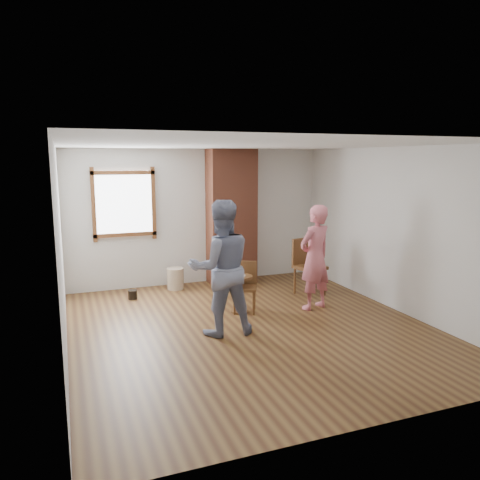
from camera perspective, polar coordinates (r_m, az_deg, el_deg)
name	(u,v)px	position (r m, az deg, el deg)	size (l,w,h in m)	color
ground	(251,327)	(6.89, 1.34, -10.62)	(5.50, 5.50, 0.00)	brown
room_shell	(233,200)	(7.02, -0.89, 4.95)	(5.04, 5.52, 2.62)	silver
brick_chimney	(231,217)	(9.07, -1.06, 2.83)	(0.90, 0.50, 2.60)	brown
stoneware_crock	(175,279)	(8.87, -7.87, -4.68)	(0.31, 0.31, 0.40)	#CCB793
dark_pot	(133,295)	(8.40, -12.96, -6.50)	(0.16, 0.16, 0.16)	black
dining_chair_left	(245,284)	(7.49, 0.60, -5.35)	(0.49, 0.49, 0.79)	brown
dining_chair_right	(307,263)	(8.50, 8.16, -2.80)	(0.56, 0.56, 1.00)	brown
side_table	(240,288)	(7.41, -0.02, -5.85)	(0.40, 0.40, 0.60)	brown
cake_plate	(240,275)	(7.36, -0.02, -4.34)	(0.18, 0.18, 0.01)	white
cake_slice	(240,273)	(7.35, 0.05, -4.08)	(0.08, 0.07, 0.06)	white
man	(221,268)	(6.42, -2.34, -3.41)	(0.91, 0.71, 1.87)	#161D3D
person_pink	(315,257)	(7.61, 9.12, -2.11)	(0.62, 0.41, 1.70)	#D76B79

